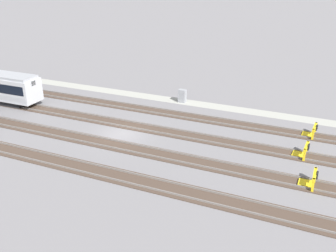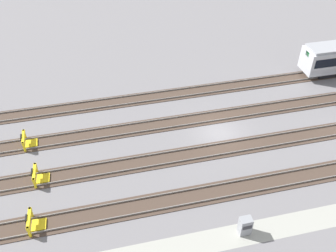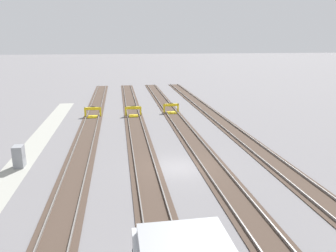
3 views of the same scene
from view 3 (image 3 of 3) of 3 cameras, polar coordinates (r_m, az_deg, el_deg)
name	(u,v)px [view 3 (image 3 of 3)]	position (r m, az deg, el deg)	size (l,w,h in m)	color
ground_plane	(179,168)	(24.06, 1.86, -7.25)	(400.00, 400.00, 0.00)	slate
service_walkway	(9,177)	(24.87, -25.89, -8.05)	(54.00, 2.00, 0.01)	#9E9E93
rail_track_nearest	(76,173)	(23.89, -15.76, -7.88)	(90.00, 2.23, 0.21)	#47382D
rail_track_near_inner	(145,169)	(23.75, -3.96, -7.47)	(90.00, 2.24, 0.21)	#47382D
rail_track_middle	(211,165)	(24.58, 7.48, -6.78)	(90.00, 2.24, 0.21)	#47382D
rail_track_far_inner	(273,162)	(26.29, 17.77, -5.92)	(90.00, 2.23, 0.21)	#47382D
bumper_stop_nearest_track	(93,113)	(40.35, -13.00, 2.22)	(1.38, 2.01, 1.22)	yellow
bumper_stop_near_inner_track	(133,112)	(39.99, -6.06, 2.41)	(1.37, 2.01, 1.22)	yellow
bumper_stop_middle_track	(171,109)	(41.56, 0.59, 2.96)	(1.35, 2.00, 1.22)	yellow
electrical_cabinet	(19,156)	(26.27, -24.54, -4.84)	(0.90, 0.73, 1.60)	gray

